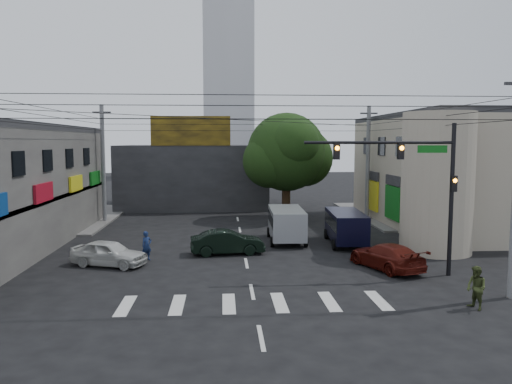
{
  "coord_description": "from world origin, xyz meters",
  "views": [
    {
      "loc": [
        -1.21,
        -23.56,
        6.34
      ],
      "look_at": [
        0.64,
        4.0,
        3.55
      ],
      "focal_mm": 35.0,
      "sensor_mm": 36.0,
      "label": 1
    }
  ],
  "objects": [
    {
      "name": "sidewalk_far_right",
      "position": [
        18.0,
        18.0,
        0.07
      ],
      "size": [
        16.0,
        16.0,
        0.15
      ],
      "primitive_type": "cube",
      "color": "#514F4C",
      "rests_on": "ground"
    },
    {
      "name": "tower_distant",
      "position": [
        0.0,
        70.0,
        22.0
      ],
      "size": [
        9.0,
        9.0,
        44.0
      ],
      "primitive_type": "cube",
      "color": "silver",
      "rests_on": "ground"
    },
    {
      "name": "sidewalk_far_left",
      "position": [
        -18.0,
        18.0,
        0.07
      ],
      "size": [
        16.0,
        16.0,
        0.15
      ],
      "primitive_type": "cube",
      "color": "#514F4C",
      "rests_on": "ground"
    },
    {
      "name": "street_tree",
      "position": [
        4.0,
        17.0,
        5.47
      ],
      "size": [
        6.4,
        6.4,
        8.7
      ],
      "color": "black",
      "rests_on": "ground"
    },
    {
      "name": "building_far",
      "position": [
        -4.0,
        26.0,
        3.0
      ],
      "size": [
        14.0,
        10.0,
        6.0
      ],
      "primitive_type": "cube",
      "color": "#232326",
      "rests_on": "ground"
    },
    {
      "name": "dark_sedan",
      "position": [
        -0.97,
        4.24,
        0.68
      ],
      "size": [
        2.25,
        4.42,
        1.36
      ],
      "primitive_type": "imported",
      "rotation": [
        0.0,
        0.0,
        1.67
      ],
      "color": "black",
      "rests_on": "ground"
    },
    {
      "name": "billboard",
      "position": [
        -4.0,
        21.1,
        7.3
      ],
      "size": [
        7.0,
        0.3,
        2.6
      ],
      "primitive_type": "cube",
      "color": "olive",
      "rests_on": "building_far"
    },
    {
      "name": "utility_pole_far_right",
      "position": [
        10.5,
        16.0,
        4.6
      ],
      "size": [
        0.32,
        0.32,
        9.2
      ],
      "primitive_type": "cylinder",
      "color": "#59595B",
      "rests_on": "ground"
    },
    {
      "name": "utility_pole_far_left",
      "position": [
        -10.5,
        16.0,
        4.6
      ],
      "size": [
        0.32,
        0.32,
        9.2
      ],
      "primitive_type": "cylinder",
      "color": "#59595B",
      "rests_on": "ground"
    },
    {
      "name": "maroon_sedan",
      "position": [
        6.92,
        0.38,
        0.65
      ],
      "size": [
        4.74,
        5.66,
        1.3
      ],
      "primitive_type": "imported",
      "rotation": [
        0.0,
        0.0,
        3.5
      ],
      "color": "#4A100A",
      "rests_on": "ground"
    },
    {
      "name": "ground",
      "position": [
        0.0,
        0.0,
        0.0
      ],
      "size": [
        160.0,
        160.0,
        0.0
      ],
      "primitive_type": "plane",
      "color": "black",
      "rests_on": "ground"
    },
    {
      "name": "traffic_officer",
      "position": [
        -5.29,
        3.0,
        0.79
      ],
      "size": [
        0.95,
        0.94,
        1.58
      ],
      "primitive_type": "imported",
      "rotation": [
        0.0,
        0.0,
        0.69
      ],
      "color": "#142248",
      "rests_on": "ground"
    },
    {
      "name": "silver_minivan",
      "position": [
        2.82,
        7.56,
        1.05
      ],
      "size": [
        5.0,
        2.34,
        2.1
      ],
      "primitive_type": null,
      "rotation": [
        0.0,
        0.0,
        1.54
      ],
      "color": "#919398",
      "rests_on": "ground"
    },
    {
      "name": "pedestrian_olive",
      "position": [
        8.34,
        -5.78,
        0.83
      ],
      "size": [
        1.14,
        1.06,
        1.66
      ],
      "primitive_type": "imported",
      "rotation": [
        0.0,
        0.0,
        -1.29
      ],
      "color": "#333E1C",
      "rests_on": "ground"
    },
    {
      "name": "navy_van",
      "position": [
        6.39,
        6.48,
        1.01
      ],
      "size": [
        5.33,
        2.62,
        2.02
      ],
      "primitive_type": null,
      "rotation": [
        0.0,
        0.0,
        1.5
      ],
      "color": "black",
      "rests_on": "ground"
    },
    {
      "name": "white_compact",
      "position": [
        -7.05,
        1.94,
        0.66
      ],
      "size": [
        4.0,
        4.87,
        1.33
      ],
      "primitive_type": "imported",
      "rotation": [
        0.0,
        0.0,
        1.23
      ],
      "color": "beige",
      "rests_on": "ground"
    },
    {
      "name": "traffic_gantry",
      "position": [
        7.82,
        -1.0,
        4.83
      ],
      "size": [
        7.1,
        0.35,
        7.2
      ],
      "color": "black",
      "rests_on": "ground"
    },
    {
      "name": "building_right",
      "position": [
        18.0,
        13.0,
        4.0
      ],
      "size": [
        14.0,
        18.0,
        8.0
      ],
      "primitive_type": "cube",
      "color": "#A29380",
      "rests_on": "ground"
    },
    {
      "name": "corner_column",
      "position": [
        11.0,
        4.0,
        4.0
      ],
      "size": [
        4.0,
        4.0,
        8.0
      ],
      "primitive_type": "cylinder",
      "color": "#A29380",
      "rests_on": "ground"
    }
  ]
}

